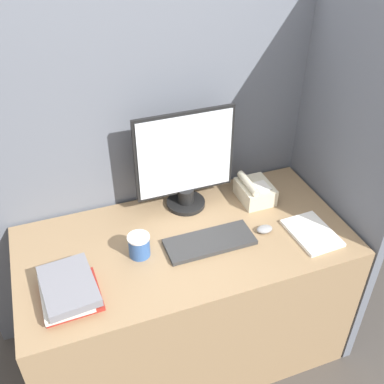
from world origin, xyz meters
name	(u,v)px	position (x,y,z in m)	size (l,w,h in m)	color
cubicle_panel_rear	(158,171)	(0.00, 0.76, 0.89)	(1.88, 0.04, 1.79)	slate
cubicle_panel_right	(335,180)	(0.78, 0.39, 0.89)	(0.04, 0.79, 1.79)	slate
desk	(186,298)	(0.00, 0.36, 0.39)	(1.48, 0.73, 0.78)	#937551
monitor	(185,164)	(0.09, 0.61, 1.01)	(0.48, 0.19, 0.50)	black
keyboard	(210,242)	(0.09, 0.31, 0.79)	(0.40, 0.16, 0.02)	#333333
mouse	(264,229)	(0.36, 0.29, 0.79)	(0.08, 0.05, 0.03)	gray
coffee_cup	(139,246)	(-0.22, 0.35, 0.83)	(0.10, 0.10, 0.10)	#335999
book_stack	(68,290)	(-0.53, 0.21, 0.82)	(0.23, 0.29, 0.08)	maroon
desk_telephone	(254,191)	(0.42, 0.53, 0.83)	(0.15, 0.19, 0.12)	beige
paper_pile	(312,233)	(0.55, 0.20, 0.78)	(0.19, 0.26, 0.02)	white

